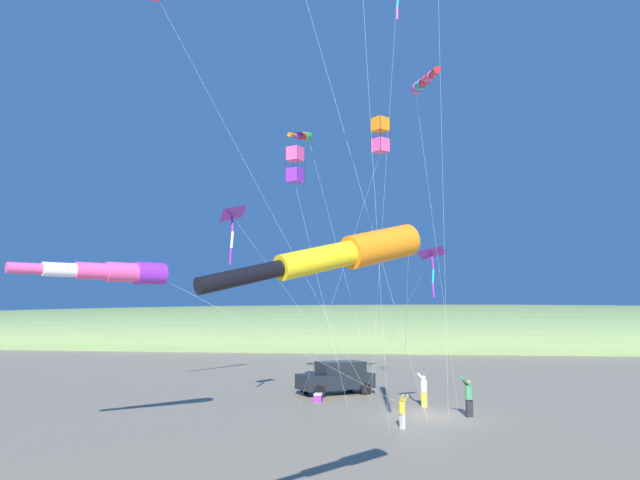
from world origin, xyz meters
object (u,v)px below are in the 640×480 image
(parked_car, at_px, (337,377))
(person_child_grey_jacket, at_px, (469,395))
(kite_windsock_white_trailing, at_px, (113,272))
(kite_delta_orange_high_right, at_px, (431,254))
(person_adult_flyer, at_px, (424,388))
(kite_box_blue_topmost, at_px, (380,136))
(cooler_box, at_px, (318,397))
(kite_windsock_checkered_midright, at_px, (347,254))
(kite_windsock_purple_drifting, at_px, (302,136))
(kite_box_long_streamer_right, at_px, (295,165))
(kite_delta_yellow_midlevel, at_px, (231,214))
(person_child_green_jacket, at_px, (402,410))
(kite_windsock_magenta_far_left, at_px, (422,84))

(parked_car, bearing_deg, person_child_grey_jacket, 44.41)
(kite_windsock_white_trailing, height_order, kite_delta_orange_high_right, kite_delta_orange_high_right)
(person_adult_flyer, bearing_deg, kite_box_blue_topmost, -10.99)
(person_adult_flyer, bearing_deg, cooler_box, -101.16)
(cooler_box, bearing_deg, kite_windsock_checkered_midright, 9.59)
(parked_car, distance_m, kite_windsock_checkered_midright, 25.26)
(kite_windsock_purple_drifting, height_order, kite_box_long_streamer_right, kite_windsock_purple_drifting)
(kite_windsock_checkered_midright, bearing_deg, kite_delta_yellow_midlevel, -156.96)
(person_adult_flyer, bearing_deg, kite_box_long_streamer_right, -72.78)
(kite_windsock_checkered_midright, bearing_deg, person_child_green_jacket, 176.71)
(parked_car, height_order, person_child_green_jacket, parked_car)
(kite_box_long_streamer_right, relative_size, kite_delta_orange_high_right, 1.61)
(kite_windsock_purple_drifting, bearing_deg, kite_windsock_magenta_far_left, 21.78)
(kite_box_long_streamer_right, bearing_deg, cooler_box, 166.05)
(person_adult_flyer, bearing_deg, kite_delta_yellow_midlevel, -69.04)
(kite_box_blue_topmost, xyz_separation_m, kite_windsock_white_trailing, (1.10, -10.18, -5.25))
(kite_delta_yellow_midlevel, relative_size, kite_delta_orange_high_right, 1.22)
(kite_windsock_purple_drifting, distance_m, kite_windsock_white_trailing, 16.76)
(kite_box_blue_topmost, height_order, kite_delta_orange_high_right, kite_box_blue_topmost)
(parked_car, distance_m, kite_windsock_purple_drifting, 14.37)
(person_child_green_jacket, height_order, kite_delta_yellow_midlevel, kite_delta_yellow_midlevel)
(parked_car, bearing_deg, cooler_box, -11.89)
(person_child_grey_jacket, distance_m, kite_windsock_magenta_far_left, 15.06)
(kite_box_blue_topmost, height_order, kite_windsock_white_trailing, kite_box_blue_topmost)
(cooler_box, height_order, person_adult_flyer, person_adult_flyer)
(kite_box_blue_topmost, bearing_deg, person_child_grey_jacket, 148.25)
(person_adult_flyer, relative_size, kite_box_long_streamer_right, 0.13)
(cooler_box, bearing_deg, kite_windsock_purple_drifting, -151.31)
(kite_delta_orange_high_right, bearing_deg, cooler_box, -138.33)
(parked_car, height_order, kite_windsock_checkered_midright, kite_windsock_checkered_midright)
(person_adult_flyer, bearing_deg, kite_windsock_white_trailing, -50.62)
(parked_car, height_order, kite_windsock_purple_drifting, kite_windsock_purple_drifting)
(cooler_box, xyz_separation_m, kite_windsock_purple_drifting, (-2.43, -1.33, 14.96))
(person_child_green_jacket, xyz_separation_m, kite_box_long_streamer_right, (-4.04, -5.22, 11.33))
(person_adult_flyer, bearing_deg, kite_delta_orange_high_right, 3.02)
(kite_windsock_purple_drifting, bearing_deg, kite_box_long_streamer_right, 6.06)
(kite_windsock_checkered_midright, bearing_deg, kite_windsock_purple_drifting, -168.29)
(person_child_grey_jacket, bearing_deg, person_child_green_jacket, -42.89)
(kite_box_blue_topmost, bearing_deg, person_adult_flyer, 169.01)
(person_child_grey_jacket, bearing_deg, kite_windsock_white_trailing, -63.26)
(kite_delta_yellow_midlevel, relative_size, kite_windsock_white_trailing, 0.72)
(person_adult_flyer, relative_size, kite_windsock_purple_drifting, 0.11)
(person_child_green_jacket, relative_size, kite_windsock_checkered_midright, 0.08)
(kite_windsock_magenta_far_left, distance_m, kite_windsock_purple_drifting, 18.17)
(cooler_box, distance_m, kite_windsock_white_trailing, 13.92)
(kite_windsock_magenta_far_left, bearing_deg, kite_delta_yellow_midlevel, -137.20)
(kite_windsock_purple_drifting, height_order, kite_windsock_white_trailing, kite_windsock_purple_drifting)
(person_child_green_jacket, bearing_deg, kite_windsock_magenta_far_left, 6.63)
(kite_box_long_streamer_right, relative_size, kite_windsock_white_trailing, 0.95)
(kite_delta_yellow_midlevel, distance_m, kite_windsock_checkered_midright, 18.80)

